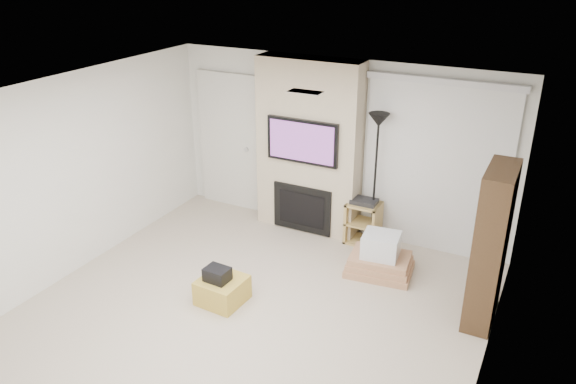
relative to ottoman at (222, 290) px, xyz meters
The scene contains 15 objects.
floor 0.55m from the ottoman, 37.58° to the right, with size 5.00×5.50×0.00m, color beige.
ceiling 2.41m from the ottoman, 37.58° to the right, with size 5.00×5.50×0.00m, color white.
wall_back 2.70m from the ottoman, 80.20° to the left, with size 5.00×2.50×0.00m, color white.
wall_left 2.38m from the ottoman, behind, with size 5.50×2.50×0.00m, color white.
wall_right 3.14m from the ottoman, ahead, with size 5.50×2.50×0.00m, color white.
hvac_vent 2.53m from the ottoman, 30.23° to the left, with size 0.35×0.18×0.01m, color silver.
ottoman is the anchor object (origin of this frame).
black_bag 0.24m from the ottoman, 130.13° to the right, with size 0.28×0.22×0.16m, color black.
fireplace_wall 2.47m from the ottoman, 88.21° to the left, with size 1.50×0.47×2.50m.
entry_door 2.91m from the ottoman, 120.00° to the left, with size 1.02×0.11×2.14m.
vertical_blinds 3.20m from the ottoman, 52.56° to the left, with size 1.98×0.10×2.37m.
floor_lamp 2.77m from the ottoman, 63.67° to the left, with size 0.28×0.28×1.88m.
av_stand 2.34m from the ottoman, 65.62° to the left, with size 0.45×0.38×0.66m.
box_stack 2.05m from the ottoman, 45.14° to the left, with size 0.88×0.71×0.55m.
bookshelf 3.05m from the ottoman, 21.22° to the left, with size 0.30×0.80×1.80m.
Camera 1 is at (2.79, -4.28, 3.85)m, focal length 35.00 mm.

